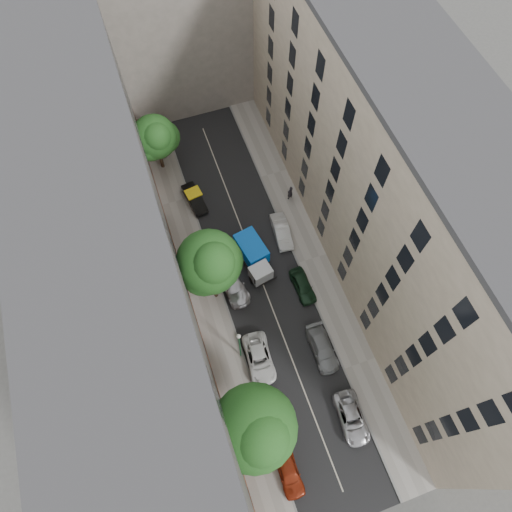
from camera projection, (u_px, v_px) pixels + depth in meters
name	position (u px, v px, depth m)	size (l,w,h in m)	color
ground	(260.00, 276.00, 44.34)	(120.00, 120.00, 0.00)	#4C4C49
road_surface	(260.00, 276.00, 44.33)	(8.00, 44.00, 0.02)	black
sidewalk_left	(205.00, 293.00, 43.45)	(3.00, 44.00, 0.15)	gray
sidewalk_right	(312.00, 259.00, 45.08)	(3.00, 44.00, 0.15)	gray
building_left	(121.00, 265.00, 33.78)	(8.00, 44.00, 20.00)	#504E4B
building_right	(388.00, 185.00, 37.04)	(8.00, 44.00, 20.00)	#C4B198
building_endcap	(172.00, 13.00, 48.21)	(18.00, 12.00, 18.00)	gray
tarp_truck	(254.00, 256.00, 43.81)	(2.97, 5.55, 2.41)	black
car_left_0	(288.00, 471.00, 35.94)	(1.68, 4.17, 1.42)	maroon
car_left_1	(273.00, 426.00, 37.51)	(1.41, 4.04, 1.33)	#4C0F13
car_left_2	(259.00, 359.00, 40.01)	(2.21, 4.80, 1.33)	silver
car_left_3	(233.00, 283.00, 43.19)	(2.04, 5.02, 1.46)	silver
car_left_4	(216.00, 253.00, 44.67)	(1.63, 4.04, 1.38)	black
car_left_5	(195.00, 199.00, 47.59)	(1.41, 4.03, 1.33)	black
car_right_0	(352.00, 418.00, 37.81)	(2.11, 4.57, 1.27)	#B0B0B4
car_right_1	(322.00, 349.00, 40.42)	(1.85, 4.56, 1.32)	gray
car_right_2	(303.00, 286.00, 43.15)	(1.56, 3.89, 1.32)	black
car_right_3	(282.00, 231.00, 45.78)	(1.47, 4.21, 1.39)	silver
tree_near	(256.00, 429.00, 31.48)	(6.23, 6.09, 10.25)	#382619
tree_mid	(211.00, 264.00, 36.99)	(5.63, 5.41, 10.24)	#382619
tree_far	(156.00, 138.00, 46.00)	(4.89, 4.55, 7.04)	#382619
lamp_post	(239.00, 344.00, 37.40)	(0.36, 0.36, 5.89)	#19582F
pedestrian	(290.00, 193.00, 47.38)	(0.71, 0.46, 1.94)	black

